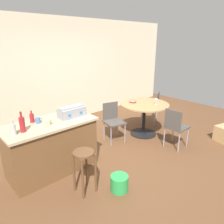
{
  "coord_description": "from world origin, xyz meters",
  "views": [
    {
      "loc": [
        -2.71,
        -2.5,
        2.14
      ],
      "look_at": [
        -0.05,
        0.41,
        0.78
      ],
      "focal_mm": 33.61,
      "sensor_mm": 36.0,
      "label": 1
    }
  ],
  "objects": [
    {
      "name": "cup_1",
      "position": [
        -1.41,
        0.39,
        0.93
      ],
      "size": [
        0.11,
        0.08,
        0.09
      ],
      "color": "tan",
      "rests_on": "kitchen_island"
    },
    {
      "name": "bottle_1",
      "position": [
        -1.79,
        0.41,
        1.0
      ],
      "size": [
        0.08,
        0.08,
        0.31
      ],
      "color": "maroon",
      "rests_on": "kitchen_island"
    },
    {
      "name": "wooden_stool",
      "position": [
        -1.26,
        -0.32,
        0.46
      ],
      "size": [
        0.3,
        0.3,
        0.66
      ],
      "color": "brown",
      "rests_on": "ground_plane"
    },
    {
      "name": "ground_plane",
      "position": [
        0.0,
        0.0,
        0.0
      ],
      "size": [
        8.8,
        8.8,
        0.0
      ],
      "primitive_type": "plane",
      "color": "brown"
    },
    {
      "name": "bottle_0",
      "position": [
        -1.93,
        0.38,
        0.97
      ],
      "size": [
        0.07,
        0.07,
        0.23
      ],
      "color": "#B7B2AD",
      "rests_on": "kitchen_island"
    },
    {
      "name": "serving_bowl",
      "position": [
        0.82,
        0.65,
        0.79
      ],
      "size": [
        0.18,
        0.18,
        0.07
      ],
      "primitive_type": "ellipsoid",
      "color": "#DB6651",
      "rests_on": "dining_table"
    },
    {
      "name": "bottle_2",
      "position": [
        -1.54,
        0.68,
        0.96
      ],
      "size": [
        0.07,
        0.07,
        0.2
      ],
      "color": "maroon",
      "rests_on": "kitchen_island"
    },
    {
      "name": "dining_table",
      "position": [
        0.94,
        0.39,
        0.58
      ],
      "size": [
        1.11,
        1.11,
        0.76
      ],
      "color": "black",
      "rests_on": "ground_plane"
    },
    {
      "name": "folding_chair_left",
      "position": [
        1.67,
        0.7,
        0.5
      ],
      "size": [
        0.54,
        0.54,
        0.85
      ],
      "color": "#47423D",
      "rests_on": "ground_plane"
    },
    {
      "name": "folding_chair_far",
      "position": [
        0.88,
        -0.47,
        0.5
      ],
      "size": [
        0.41,
        0.4,
        0.85
      ],
      "color": "#47423D",
      "rests_on": "ground_plane"
    },
    {
      "name": "back_wall",
      "position": [
        0.0,
        2.47,
        1.35
      ],
      "size": [
        8.0,
        0.1,
        2.7
      ],
      "primitive_type": "cube",
      "color": "beige",
      "rests_on": "ground_plane"
    },
    {
      "name": "wine_glass",
      "position": [
        1.09,
        0.18,
        0.86
      ],
      "size": [
        0.07,
        0.07,
        0.14
      ],
      "color": "silver",
      "rests_on": "dining_table"
    },
    {
      "name": "plastic_bucket",
      "position": [
        -0.87,
        -0.65,
        0.12
      ],
      "size": [
        0.27,
        0.27,
        0.24
      ],
      "primitive_type": "cylinder",
      "color": "green",
      "rests_on": "ground_plane"
    },
    {
      "name": "cup_0",
      "position": [
        -1.49,
        0.57,
        0.93
      ],
      "size": [
        0.11,
        0.07,
        0.1
      ],
      "color": "#4C7099",
      "rests_on": "kitchen_island"
    },
    {
      "name": "folding_chair_near",
      "position": [
        0.2,
        0.66,
        0.5
      ],
      "size": [
        0.49,
        0.49,
        0.85
      ],
      "color": "#47423D",
      "rests_on": "ground_plane"
    },
    {
      "name": "toolbox",
      "position": [
        -0.93,
        0.48,
        0.97
      ],
      "size": [
        0.45,
        0.24,
        0.19
      ],
      "color": "gray",
      "rests_on": "kitchen_island"
    },
    {
      "name": "kitchen_island",
      "position": [
        -1.35,
        0.49,
        0.44
      ],
      "size": [
        1.47,
        0.72,
        0.88
      ],
      "color": "brown",
      "rests_on": "ground_plane"
    }
  ]
}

